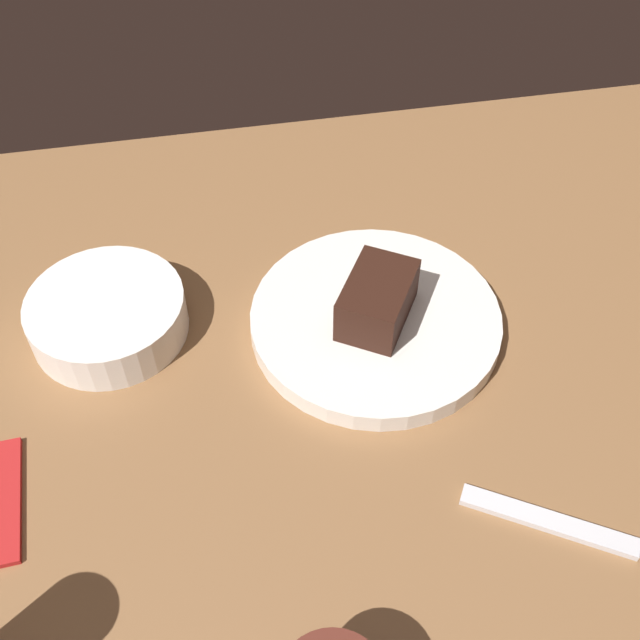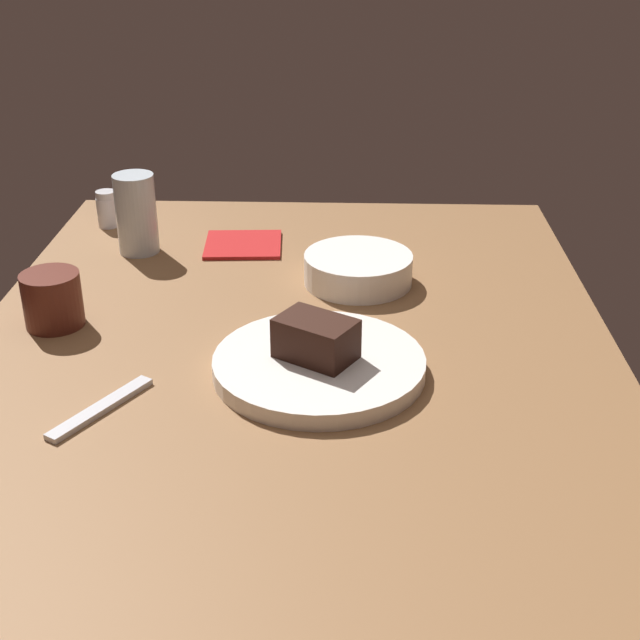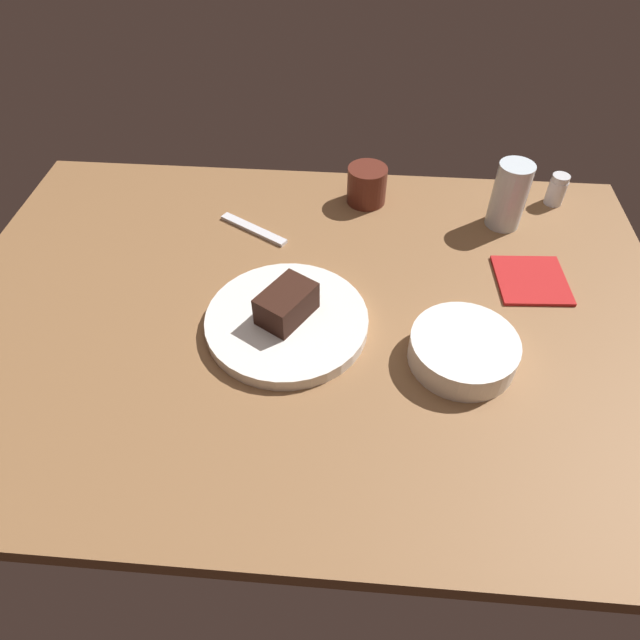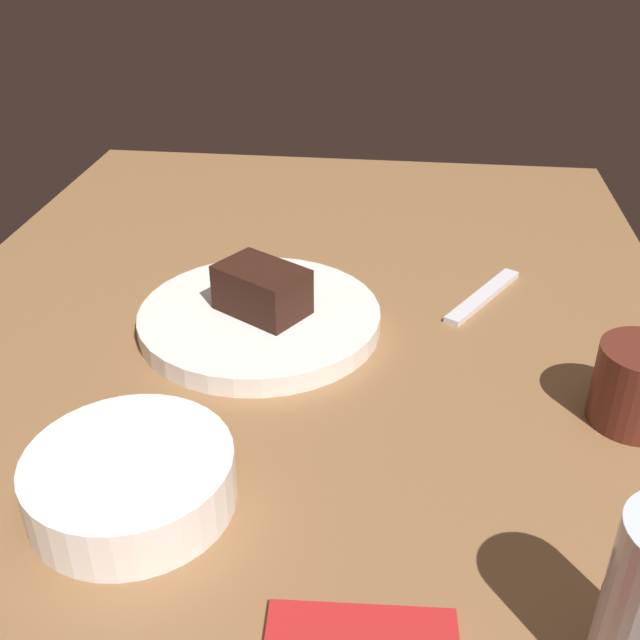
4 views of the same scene
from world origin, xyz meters
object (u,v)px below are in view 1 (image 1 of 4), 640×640
object	(u,v)px
dessert_spoon	(548,521)
side_bowl	(108,315)
dessert_plate	(375,321)
chocolate_cake_slice	(377,300)

from	to	relation	value
dessert_spoon	side_bowl	bearing A→B (deg)	-7.70
dessert_plate	side_bowl	world-z (taller)	side_bowl
dessert_plate	chocolate_cake_slice	world-z (taller)	chocolate_cake_slice
chocolate_cake_slice	dessert_spoon	distance (cm)	26.00
chocolate_cake_slice	side_bowl	world-z (taller)	chocolate_cake_slice
side_bowl	dessert_spoon	bearing A→B (deg)	141.33
dessert_plate	dessert_spoon	distance (cm)	25.98
side_bowl	dessert_plate	bearing A→B (deg)	169.88
chocolate_cake_slice	side_bowl	bearing A→B (deg)	-10.92
dessert_plate	dessert_spoon	xyz separation A→B (cm)	(-9.36, 24.22, -0.73)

